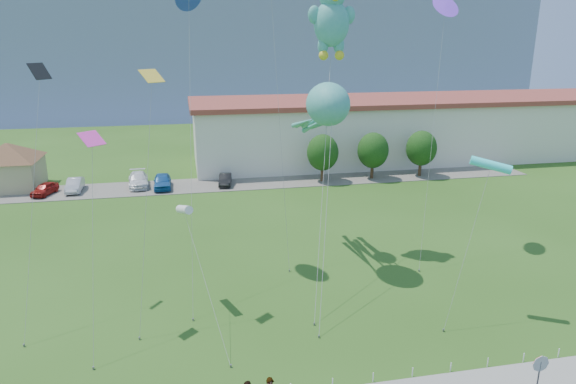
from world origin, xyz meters
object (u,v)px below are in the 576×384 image
at_px(pavilion, 8,161).
at_px(parked_car_red, 45,189).
at_px(parked_car_white, 138,180).
at_px(teddy_bear_kite, 332,18).
at_px(parked_car_blue, 162,181).
at_px(parked_car_silver, 75,185).
at_px(warehouse, 417,127).
at_px(stop_sign, 540,368).
at_px(parked_car_black, 225,179).
at_px(octopus_kite, 324,112).

height_order(pavilion, parked_car_red, pavilion).
height_order(parked_car_white, teddy_bear_kite, teddy_bear_kite).
bearing_deg(parked_car_white, parked_car_blue, -31.62).
distance_m(parked_car_silver, teddy_bear_kite, 34.02).
relative_size(warehouse, parked_car_blue, 13.43).
height_order(parked_car_silver, teddy_bear_kite, teddy_bear_kite).
relative_size(stop_sign, parked_car_white, 0.49).
relative_size(parked_car_white, teddy_bear_kite, 0.26).
relative_size(parked_car_red, parked_car_black, 0.98).
height_order(warehouse, parked_car_black, warehouse).
xyz_separation_m(pavilion, stop_sign, (33.50, -42.21, -1.15)).
distance_m(parked_car_black, teddy_bear_kite, 25.94).
bearing_deg(parked_car_silver, teddy_bear_kite, -42.29).
relative_size(warehouse, stop_sign, 24.40).
bearing_deg(stop_sign, parked_car_silver, 123.88).
distance_m(octopus_kite, teddy_bear_kite, 6.93).
xyz_separation_m(parked_car_red, parked_car_silver, (2.84, 0.76, 0.06)).
bearing_deg(stop_sign, pavilion, 128.44).
relative_size(parked_car_silver, teddy_bear_kite, 0.21).
relative_size(parked_car_black, teddy_bear_kite, 0.19).
xyz_separation_m(parked_car_white, parked_car_black, (9.45, -1.37, -0.12)).
relative_size(parked_car_white, parked_car_blue, 1.12).
bearing_deg(parked_car_blue, parked_car_black, -1.43).
xyz_separation_m(parked_car_white, parked_car_blue, (2.63, -1.32, 0.04)).
bearing_deg(octopus_kite, parked_car_blue, 118.55).
height_order(pavilion, stop_sign, pavilion).
distance_m(parked_car_white, teddy_bear_kite, 30.55).
bearing_deg(teddy_bear_kite, stop_sign, -78.26).
height_order(parked_car_silver, parked_car_blue, parked_car_blue).
bearing_deg(parked_car_white, stop_sign, -68.59).
xyz_separation_m(pavilion, parked_car_silver, (7.00, -2.74, -2.28)).
height_order(warehouse, octopus_kite, octopus_kite).
relative_size(pavilion, parked_car_white, 1.81).
relative_size(warehouse, parked_car_white, 11.99).
relative_size(pavilion, warehouse, 0.15).
xyz_separation_m(pavilion, parked_car_white, (13.52, -2.06, -2.23)).
bearing_deg(pavilion, octopus_kite, -42.08).
relative_size(parked_car_blue, octopus_kite, 0.31).
bearing_deg(parked_car_red, octopus_kite, -24.08).
height_order(parked_car_black, teddy_bear_kite, teddy_bear_kite).
bearing_deg(pavilion, parked_car_silver, -21.35).
distance_m(pavilion, octopus_kite, 38.73).
relative_size(parked_car_white, octopus_kite, 0.34).
relative_size(pavilion, stop_sign, 3.68).
xyz_separation_m(stop_sign, parked_car_silver, (-26.50, 39.47, -1.13)).
xyz_separation_m(parked_car_silver, parked_car_black, (15.97, -0.69, -0.07)).
bearing_deg(parked_car_black, parked_car_white, 179.19).
bearing_deg(parked_car_black, parked_car_red, -172.35).
xyz_separation_m(stop_sign, octopus_kite, (-5.36, 16.80, 9.09)).
distance_m(parked_car_white, parked_car_blue, 2.94).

